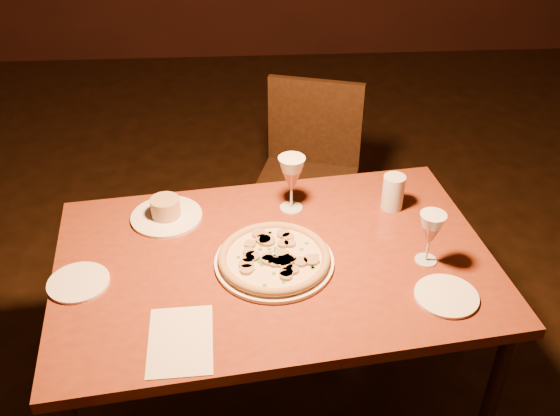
{
  "coord_description": "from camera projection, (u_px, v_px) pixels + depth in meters",
  "views": [
    {
      "loc": [
        -0.14,
        -1.38,
        1.9
      ],
      "look_at": [
        -0.04,
        0.11,
        0.85
      ],
      "focal_mm": 40.0,
      "sensor_mm": 36.0,
      "label": 1
    }
  ],
  "objects": [
    {
      "name": "dining_table",
      "position": [
        275.0,
        274.0,
        1.91
      ],
      "size": [
        1.39,
        0.99,
        0.7
      ],
      "rotation": [
        0.0,
        0.0,
        0.12
      ],
      "color": "maroon",
      "rests_on": "floor"
    },
    {
      "name": "chair_far",
      "position": [
        308.0,
        171.0,
        2.7
      ],
      "size": [
        0.51,
        0.51,
        0.85
      ],
      "rotation": [
        0.0,
        0.0,
        -0.29
      ],
      "color": "black",
      "rests_on": "floor"
    },
    {
      "name": "pizza_plate",
      "position": [
        274.0,
        258.0,
        1.84
      ],
      "size": [
        0.36,
        0.36,
        0.04
      ],
      "color": "white",
      "rests_on": "dining_table"
    },
    {
      "name": "ramekin_saucer",
      "position": [
        166.0,
        212.0,
        2.03
      ],
      "size": [
        0.23,
        0.23,
        0.07
      ],
      "color": "white",
      "rests_on": "dining_table"
    },
    {
      "name": "wine_glass_far",
      "position": [
        291.0,
        184.0,
        2.03
      ],
      "size": [
        0.09,
        0.09,
        0.2
      ],
      "primitive_type": null,
      "color": "#AD6248",
      "rests_on": "dining_table"
    },
    {
      "name": "wine_glass_right",
      "position": [
        430.0,
        238.0,
        1.82
      ],
      "size": [
        0.08,
        0.08,
        0.17
      ],
      "primitive_type": null,
      "color": "#AD6248",
      "rests_on": "dining_table"
    },
    {
      "name": "water_tumbler",
      "position": [
        393.0,
        192.0,
        2.06
      ],
      "size": [
        0.07,
        0.07,
        0.12
      ],
      "primitive_type": "cylinder",
      "color": "silver",
      "rests_on": "dining_table"
    },
    {
      "name": "side_plate_left",
      "position": [
        78.0,
        282.0,
        1.78
      ],
      "size": [
        0.18,
        0.18,
        0.01
      ],
      "primitive_type": "cylinder",
      "color": "white",
      "rests_on": "dining_table"
    },
    {
      "name": "side_plate_near",
      "position": [
        446.0,
        296.0,
        1.73
      ],
      "size": [
        0.18,
        0.18,
        0.01
      ],
      "primitive_type": "cylinder",
      "color": "white",
      "rests_on": "dining_table"
    },
    {
      "name": "menu_card",
      "position": [
        180.0,
        340.0,
        1.6
      ],
      "size": [
        0.17,
        0.25,
        0.0
      ],
      "primitive_type": "cube",
      "rotation": [
        0.0,
        0.0,
        0.04
      ],
      "color": "silver",
      "rests_on": "dining_table"
    }
  ]
}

